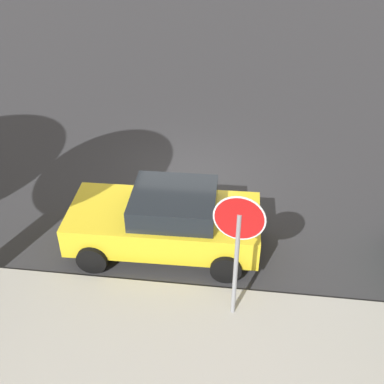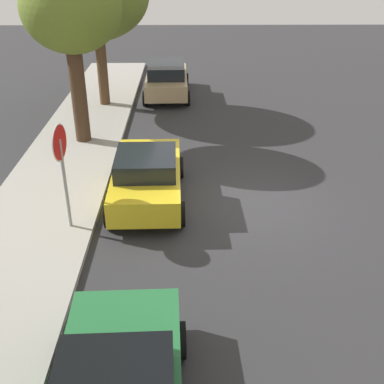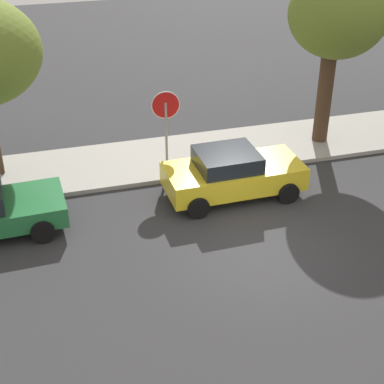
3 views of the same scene
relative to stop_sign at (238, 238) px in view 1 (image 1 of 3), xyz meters
The scene contains 4 objects.
ground_plane 5.20m from the stop_sign, 73.87° to the right, with size 60.00×60.00×0.00m, color #2D2D30.
sidewalk_curb 2.50m from the stop_sign, 35.63° to the left, with size 32.00×3.05×0.14m, color #9E9B93.
stop_sign is the anchor object (origin of this frame).
parked_car_yellow 2.68m from the stop_sign, 49.39° to the right, with size 4.11×2.09×1.47m.
Camera 1 is at (-1.32, 10.78, 7.20)m, focal length 45.00 mm.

